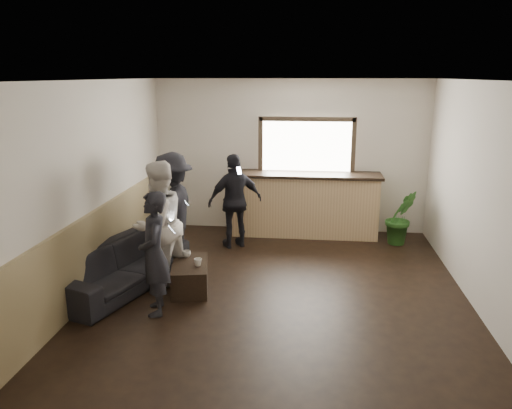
# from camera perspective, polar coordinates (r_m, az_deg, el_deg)

# --- Properties ---
(ground) EXTENTS (5.00, 6.00, 0.01)m
(ground) POSITION_cam_1_polar(r_m,az_deg,el_deg) (6.81, 2.48, -10.27)
(ground) COLOR black
(room_shell) EXTENTS (5.01, 6.01, 2.80)m
(room_shell) POSITION_cam_1_polar(r_m,az_deg,el_deg) (6.42, -3.96, 2.03)
(room_shell) COLOR silver
(room_shell) RESTS_ON ground
(bar_counter) EXTENTS (2.70, 0.68, 2.13)m
(bar_counter) POSITION_cam_1_polar(r_m,az_deg,el_deg) (9.13, 5.62, 0.46)
(bar_counter) COLOR tan
(bar_counter) RESTS_ON ground
(sofa) EXTENTS (1.47, 2.28, 0.62)m
(sofa) POSITION_cam_1_polar(r_m,az_deg,el_deg) (7.14, -15.07, -6.88)
(sofa) COLOR black
(sofa) RESTS_ON ground
(coffee_table) EXTENTS (0.63, 0.92, 0.38)m
(coffee_table) POSITION_cam_1_polar(r_m,az_deg,el_deg) (6.96, -7.53, -8.10)
(coffee_table) COLOR black
(coffee_table) RESTS_ON ground
(cup_a) EXTENTS (0.15, 0.15, 0.09)m
(cup_a) POSITION_cam_1_polar(r_m,az_deg,el_deg) (7.10, -7.94, -5.62)
(cup_a) COLOR silver
(cup_a) RESTS_ON coffee_table
(cup_b) EXTENTS (0.14, 0.14, 0.10)m
(cup_b) POSITION_cam_1_polar(r_m,az_deg,el_deg) (6.77, -6.65, -6.57)
(cup_b) COLOR silver
(cup_b) RESTS_ON coffee_table
(potted_plant) EXTENTS (0.63, 0.56, 0.96)m
(potted_plant) POSITION_cam_1_polar(r_m,az_deg,el_deg) (8.96, 16.21, -1.42)
(potted_plant) COLOR #2D6623
(potted_plant) RESTS_ON ground
(person_a) EXTENTS (0.52, 0.64, 1.53)m
(person_a) POSITION_cam_1_polar(r_m,az_deg,el_deg) (6.18, -11.56, -5.52)
(person_a) COLOR black
(person_a) RESTS_ON ground
(person_b) EXTENTS (0.97, 1.06, 1.75)m
(person_b) POSITION_cam_1_polar(r_m,az_deg,el_deg) (6.98, -11.09, -2.22)
(person_b) COLOR silver
(person_b) RESTS_ON ground
(person_c) EXTENTS (0.70, 1.16, 1.75)m
(person_c) POSITION_cam_1_polar(r_m,az_deg,el_deg) (7.66, -9.49, -0.62)
(person_c) COLOR black
(person_c) RESTS_ON ground
(person_d) EXTENTS (1.01, 0.78, 1.60)m
(person_d) POSITION_cam_1_polar(r_m,az_deg,el_deg) (8.40, -2.40, 0.39)
(person_d) COLOR black
(person_d) RESTS_ON ground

